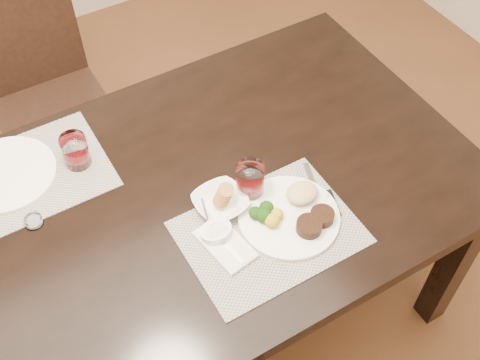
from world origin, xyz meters
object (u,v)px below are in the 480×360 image
wine_glass_near (250,182)px  steak_knife (327,197)px  cracker_bowl (220,202)px  far_plate (6,174)px  dinner_plate (294,214)px  chair_far (43,87)px

wine_glass_near → steak_knife: bearing=-35.7°
cracker_bowl → wine_glass_near: wine_glass_near is taller
steak_knife → cracker_bowl: cracker_bowl is taller
wine_glass_near → far_plate: wine_glass_near is taller
dinner_plate → wine_glass_near: (-0.06, 0.13, 0.03)m
chair_far → dinner_plate: chair_far is taller
far_plate → steak_knife: bearing=-35.6°
chair_far → far_plate: size_ratio=3.15×
steak_knife → cracker_bowl: bearing=172.7°
cracker_bowl → far_plate: bearing=139.4°
chair_far → cracker_bowl: (0.23, -1.02, 0.27)m
cracker_bowl → dinner_plate: bearing=-40.7°
dinner_plate → wine_glass_near: size_ratio=2.56×
chair_far → steak_knife: chair_far is taller
dinner_plate → steak_knife: size_ratio=1.32×
dinner_plate → steak_knife: 0.12m
dinner_plate → far_plate: dinner_plate is taller
dinner_plate → cracker_bowl: (-0.15, 0.13, 0.00)m
steak_knife → far_plate: far_plate is taller
cracker_bowl → wine_glass_near: size_ratio=1.41×
dinner_plate → wine_glass_near: 0.15m
steak_knife → wine_glass_near: 0.22m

